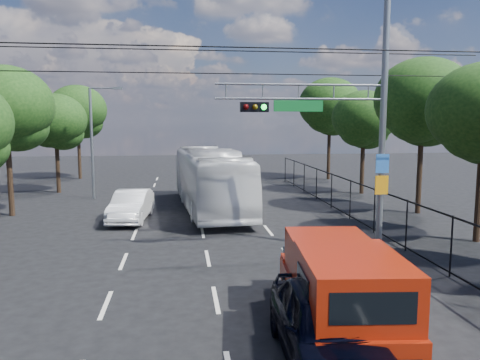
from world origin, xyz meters
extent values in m
cube|color=beige|center=(-3.00, 4.00, 0.01)|extent=(0.12, 2.00, 0.01)
cube|color=beige|center=(-3.00, 8.00, 0.01)|extent=(0.12, 2.00, 0.01)
cube|color=beige|center=(-3.00, 12.00, 0.01)|extent=(0.12, 2.00, 0.01)
cube|color=beige|center=(-3.00, 16.00, 0.01)|extent=(0.12, 2.00, 0.01)
cube|color=beige|center=(-3.00, 20.00, 0.01)|extent=(0.12, 2.00, 0.01)
cube|color=beige|center=(-3.00, 24.00, 0.01)|extent=(0.12, 2.00, 0.01)
cube|color=beige|center=(-3.00, 28.00, 0.01)|extent=(0.12, 2.00, 0.01)
cube|color=beige|center=(-3.00, 32.00, 0.01)|extent=(0.12, 2.00, 0.01)
cube|color=beige|center=(0.00, 4.00, 0.01)|extent=(0.12, 2.00, 0.01)
cube|color=beige|center=(0.00, 8.00, 0.01)|extent=(0.12, 2.00, 0.01)
cube|color=beige|center=(0.00, 12.00, 0.01)|extent=(0.12, 2.00, 0.01)
cube|color=beige|center=(0.00, 16.00, 0.01)|extent=(0.12, 2.00, 0.01)
cube|color=beige|center=(0.00, 20.00, 0.01)|extent=(0.12, 2.00, 0.01)
cube|color=beige|center=(0.00, 24.00, 0.01)|extent=(0.12, 2.00, 0.01)
cube|color=beige|center=(0.00, 28.00, 0.01)|extent=(0.12, 2.00, 0.01)
cube|color=beige|center=(0.00, 32.00, 0.01)|extent=(0.12, 2.00, 0.01)
cube|color=beige|center=(3.00, 4.00, 0.01)|extent=(0.12, 2.00, 0.01)
cube|color=beige|center=(3.00, 8.00, 0.01)|extent=(0.12, 2.00, 0.01)
cube|color=beige|center=(3.00, 12.00, 0.01)|extent=(0.12, 2.00, 0.01)
cube|color=beige|center=(3.00, 16.00, 0.01)|extent=(0.12, 2.00, 0.01)
cube|color=beige|center=(3.00, 20.00, 0.01)|extent=(0.12, 2.00, 0.01)
cube|color=beige|center=(3.00, 24.00, 0.01)|extent=(0.12, 2.00, 0.01)
cube|color=beige|center=(3.00, 28.00, 0.01)|extent=(0.12, 2.00, 0.01)
cube|color=beige|center=(3.00, 32.00, 0.01)|extent=(0.12, 2.00, 0.01)
cylinder|color=slate|center=(6.50, 8.00, 4.75)|extent=(0.24, 0.24, 9.50)
cylinder|color=slate|center=(3.40, 8.00, 6.25)|extent=(6.20, 0.08, 0.08)
cylinder|color=slate|center=(3.40, 8.00, 5.75)|extent=(6.20, 0.08, 0.08)
cube|color=black|center=(1.70, 8.00, 5.45)|extent=(1.00, 0.28, 0.35)
sphere|color=#3F0505|center=(1.38, 7.85, 5.45)|extent=(0.20, 0.20, 0.20)
sphere|color=#4C3805|center=(1.70, 7.85, 5.45)|extent=(0.20, 0.20, 0.20)
sphere|color=#0CE533|center=(2.02, 7.85, 5.45)|extent=(0.20, 0.20, 0.20)
cube|color=#0E6326|center=(3.30, 8.00, 5.50)|extent=(1.80, 0.05, 0.40)
cube|color=blue|center=(6.48, 7.86, 3.40)|extent=(0.50, 0.04, 0.70)
cube|color=orange|center=(6.48, 7.86, 2.60)|extent=(0.50, 0.04, 0.70)
cylinder|color=slate|center=(5.90, 8.00, 6.00)|extent=(0.05, 0.05, 0.50)
cylinder|color=slate|center=(4.60, 8.00, 6.00)|extent=(0.05, 0.05, 0.50)
cylinder|color=slate|center=(3.30, 8.00, 6.00)|extent=(0.05, 0.05, 0.50)
cylinder|color=slate|center=(2.00, 8.00, 6.00)|extent=(0.05, 0.05, 0.50)
cylinder|color=slate|center=(0.70, 8.00, 6.00)|extent=(0.05, 0.05, 0.50)
cylinder|color=slate|center=(-6.50, 22.00, 3.50)|extent=(0.18, 0.18, 7.00)
cylinder|color=slate|center=(-5.70, 22.00, 7.00)|extent=(1.60, 0.09, 0.09)
cube|color=slate|center=(-4.80, 22.00, 7.00)|extent=(0.60, 0.22, 0.15)
cylinder|color=black|center=(0.00, 6.00, 7.20)|extent=(22.00, 0.04, 0.04)
cylinder|color=black|center=(0.00, 9.50, 7.60)|extent=(22.00, 0.04, 0.04)
cylinder|color=black|center=(0.00, 11.00, 6.90)|extent=(22.00, 0.04, 0.04)
cube|color=black|center=(7.60, 12.00, 1.95)|extent=(0.04, 34.00, 0.06)
cube|color=black|center=(7.60, 12.00, 0.15)|extent=(0.04, 34.00, 0.06)
cylinder|color=black|center=(7.60, 5.00, 1.00)|extent=(0.06, 0.06, 2.00)
cylinder|color=black|center=(7.60, 8.00, 1.00)|extent=(0.06, 0.06, 2.00)
cylinder|color=black|center=(7.60, 11.00, 1.00)|extent=(0.06, 0.06, 2.00)
cylinder|color=black|center=(7.60, 14.00, 1.00)|extent=(0.06, 0.06, 2.00)
cylinder|color=black|center=(7.60, 17.00, 1.00)|extent=(0.06, 0.06, 2.00)
cylinder|color=black|center=(7.60, 20.00, 1.00)|extent=(0.06, 0.06, 2.00)
cylinder|color=black|center=(7.60, 23.00, 1.00)|extent=(0.06, 0.06, 2.00)
cylinder|color=black|center=(7.60, 26.00, 1.00)|extent=(0.06, 0.06, 2.00)
cylinder|color=black|center=(7.60, 29.00, 1.00)|extent=(0.06, 0.06, 2.00)
cylinder|color=black|center=(11.20, 9.00, 2.10)|extent=(0.28, 0.28, 4.20)
ellipsoid|color=black|center=(10.85, 8.80, 4.50)|extent=(2.85, 2.85, 2.28)
cylinder|color=black|center=(11.80, 15.00, 2.38)|extent=(0.28, 0.28, 4.76)
ellipsoid|color=black|center=(11.80, 15.00, 6.12)|extent=(5.10, 5.10, 4.33)
ellipsoid|color=black|center=(12.20, 15.30, 4.93)|extent=(3.40, 3.40, 2.72)
ellipsoid|color=black|center=(11.45, 14.80, 5.10)|extent=(3.23, 3.23, 2.58)
cylinder|color=black|center=(11.40, 22.00, 2.02)|extent=(0.28, 0.28, 4.03)
ellipsoid|color=black|center=(11.40, 22.00, 5.18)|extent=(4.32, 4.32, 3.67)
ellipsoid|color=black|center=(11.80, 22.30, 4.18)|extent=(2.88, 2.88, 2.30)
ellipsoid|color=black|center=(11.05, 21.80, 4.32)|extent=(2.74, 2.74, 2.19)
cylinder|color=black|center=(11.60, 30.00, 2.46)|extent=(0.28, 0.28, 4.93)
ellipsoid|color=black|center=(11.60, 30.00, 6.34)|extent=(5.28, 5.28, 4.49)
ellipsoid|color=black|center=(12.00, 30.30, 5.10)|extent=(3.52, 3.52, 2.82)
ellipsoid|color=black|center=(11.25, 29.80, 5.28)|extent=(3.34, 3.34, 2.68)
cylinder|color=black|center=(-9.80, 17.00, 2.24)|extent=(0.28, 0.28, 4.48)
ellipsoid|color=black|center=(-9.80, 17.00, 5.76)|extent=(4.80, 4.80, 4.08)
ellipsoid|color=black|center=(-9.40, 17.30, 4.64)|extent=(3.20, 3.20, 2.56)
cylinder|color=black|center=(-9.40, 25.00, 1.96)|extent=(0.28, 0.28, 3.92)
ellipsoid|color=black|center=(-9.40, 25.00, 5.04)|extent=(4.20, 4.20, 3.57)
ellipsoid|color=black|center=(-9.00, 25.30, 4.06)|extent=(2.80, 2.80, 2.24)
ellipsoid|color=black|center=(-9.75, 24.80, 4.20)|extent=(2.66, 2.66, 2.13)
cylinder|color=black|center=(-9.60, 33.00, 2.30)|extent=(0.28, 0.28, 4.59)
ellipsoid|color=black|center=(-9.60, 33.00, 5.90)|extent=(4.92, 4.92, 4.18)
ellipsoid|color=black|center=(-9.20, 33.30, 4.76)|extent=(3.28, 3.28, 2.62)
ellipsoid|color=black|center=(-9.95, 32.80, 4.92)|extent=(3.12, 3.12, 2.49)
cylinder|color=black|center=(1.97, 3.59, 0.39)|extent=(0.36, 0.80, 0.78)
cylinder|color=black|center=(3.85, 3.41, 0.39)|extent=(0.36, 0.80, 0.78)
cylinder|color=black|center=(1.64, 0.16, 0.39)|extent=(0.36, 0.80, 0.78)
cylinder|color=black|center=(3.52, -0.02, 0.39)|extent=(0.36, 0.80, 0.78)
cube|color=maroon|center=(2.75, 1.78, 0.69)|extent=(2.62, 5.73, 0.62)
cube|color=maroon|center=(2.98, 4.27, 0.78)|extent=(2.10, 0.80, 0.61)
cube|color=black|center=(3.01, 4.57, 1.06)|extent=(1.92, 0.62, 0.34)
cube|color=maroon|center=(2.87, 3.05, 1.50)|extent=(2.15, 1.90, 1.06)
cube|color=black|center=(2.79, 2.22, 1.56)|extent=(1.72, 0.22, 0.61)
cube|color=maroon|center=(2.63, 0.57, 1.58)|extent=(2.32, 3.01, 1.17)
cube|color=black|center=(3.67, 0.47, 1.61)|extent=(0.17, 1.33, 0.50)
cube|color=black|center=(1.59, 0.66, 1.61)|extent=(0.17, 1.33, 0.50)
cube|color=black|center=(2.50, -0.83, 1.61)|extent=(1.61, 0.21, 0.61)
cube|color=silver|center=(2.48, -1.00, 0.83)|extent=(0.39, 0.07, 0.20)
imported|color=black|center=(2.00, 0.23, 0.82)|extent=(2.18, 4.92, 1.64)
imported|color=silver|center=(0.70, 17.49, 1.71)|extent=(3.87, 12.48, 3.42)
imported|color=white|center=(-3.42, 15.00, 0.75)|extent=(2.05, 4.70, 1.50)
camera|label=1|loc=(-0.90, -8.54, 4.97)|focal=35.00mm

